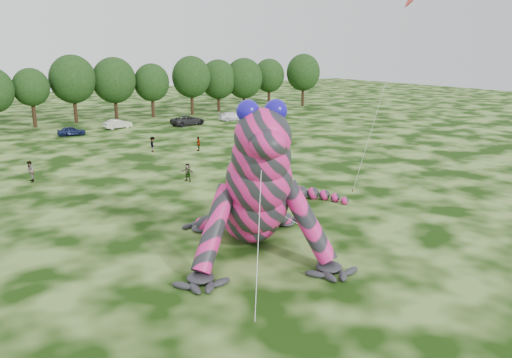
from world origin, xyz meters
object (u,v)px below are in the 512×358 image
(tree_13, at_px, (192,85))
(tree_16, at_px, (269,83))
(tree_15, at_px, (244,84))
(spectator_1, at_px, (30,172))
(flying_kite, at_px, (407,14))
(spectator_2, at_px, (153,144))
(inflatable_gecko, at_px, (248,167))
(car_6, at_px, (188,120))
(tree_11, at_px, (115,89))
(tree_14, at_px, (218,85))
(car_4, at_px, (71,131))
(tree_9, at_px, (32,98))
(tree_10, at_px, (73,89))
(car_5, at_px, (118,124))
(car_7, at_px, (233,116))
(tree_12, at_px, (152,91))
(spectator_5, at_px, (188,172))
(spectator_3, at_px, (198,144))
(tree_17, at_px, (303,80))

(tree_13, distance_m, tree_16, 18.46)
(tree_15, distance_m, spectator_1, 55.56)
(tree_13, relative_size, tree_15, 1.05)
(flying_kite, relative_size, spectator_2, 9.09)
(inflatable_gecko, bearing_deg, car_6, 91.32)
(tree_11, relative_size, tree_14, 1.07)
(tree_14, xyz_separation_m, car_4, (-29.84, -11.84, -4.08))
(tree_9, relative_size, car_4, 2.37)
(tree_9, height_order, tree_10, tree_10)
(car_5, bearing_deg, car_4, 100.31)
(tree_11, distance_m, car_7, 19.65)
(car_4, bearing_deg, tree_12, -47.93)
(tree_9, relative_size, tree_10, 0.83)
(tree_10, xyz_separation_m, spectator_5, (-1.50, -41.80, -4.44))
(tree_10, distance_m, spectator_3, 31.25)
(flying_kite, bearing_deg, inflatable_gecko, -175.62)
(car_5, bearing_deg, tree_15, -80.90)
(tree_9, bearing_deg, spectator_3, -67.73)
(tree_16, xyz_separation_m, tree_17, (6.50, -2.71, 0.46))
(flying_kite, bearing_deg, car_4, 108.41)
(tree_10, xyz_separation_m, car_7, (21.72, -11.88, -4.57))
(car_6, relative_size, car_7, 1.14)
(spectator_1, bearing_deg, flying_kite, 55.45)
(tree_16, relative_size, spectator_1, 4.95)
(tree_17, xyz_separation_m, spectator_3, (-38.93, -28.50, -4.33))
(car_7, bearing_deg, spectator_5, 151.49)
(tree_10, height_order, car_4, tree_10)
(tree_13, relative_size, tree_16, 1.08)
(flying_kite, bearing_deg, tree_13, 80.29)
(tree_10, height_order, car_5, tree_10)
(tree_9, distance_m, tree_17, 50.89)
(flying_kite, distance_m, tree_15, 58.55)
(tree_11, relative_size, car_6, 1.87)
(tree_16, relative_size, spectator_3, 5.74)
(car_5, height_order, spectator_3, spectator_3)
(tree_10, relative_size, tree_12, 1.17)
(tree_14, relative_size, tree_17, 0.91)
(tree_17, xyz_separation_m, car_4, (-48.33, -9.78, -4.53))
(flying_kite, relative_size, car_5, 3.85)
(tree_9, height_order, car_4, tree_9)
(car_6, bearing_deg, car_4, 80.64)
(tree_9, height_order, tree_11, tree_11)
(inflatable_gecko, relative_size, car_5, 4.42)
(spectator_5, bearing_deg, car_6, 125.06)
(car_6, bearing_deg, tree_13, -37.47)
(inflatable_gecko, distance_m, car_5, 47.55)
(inflatable_gecko, relative_size, car_6, 3.40)
(tree_9, relative_size, tree_15, 0.90)
(car_7, bearing_deg, spectator_1, 131.90)
(tree_10, height_order, tree_16, tree_10)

